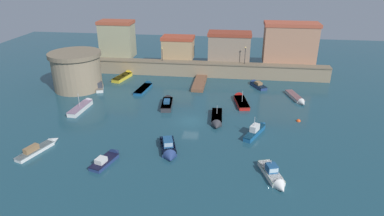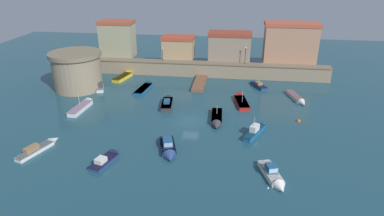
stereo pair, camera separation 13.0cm
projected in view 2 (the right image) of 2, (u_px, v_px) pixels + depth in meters
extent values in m
plane|color=#1E4756|center=(190.00, 121.00, 52.93)|extent=(130.11, 130.11, 0.00)
cube|color=gray|center=(205.00, 70.00, 73.04)|extent=(52.41, 2.22, 2.87)
cube|color=#73644F|center=(205.00, 63.00, 72.42)|extent=(52.41, 2.52, 0.24)
cube|color=gray|center=(118.00, 40.00, 76.49)|extent=(7.36, 4.50, 7.41)
cube|color=#A24932|center=(116.00, 22.00, 74.86)|extent=(7.65, 4.68, 0.70)
cube|color=tan|center=(178.00, 49.00, 75.41)|extent=(6.80, 4.50, 4.30)
cube|color=#AB422B|center=(178.00, 38.00, 74.41)|extent=(7.08, 4.68, 0.70)
cube|color=gray|center=(229.00, 48.00, 73.96)|extent=(8.99, 4.85, 5.47)
cube|color=brown|center=(230.00, 34.00, 72.72)|extent=(9.35, 5.04, 0.70)
cube|color=#AD7B5E|center=(290.00, 44.00, 72.01)|extent=(10.94, 5.01, 7.77)
cube|color=#B24F37|center=(292.00, 24.00, 70.30)|extent=(11.38, 5.21, 0.70)
cylinder|color=gray|center=(77.00, 73.00, 65.22)|extent=(9.11, 9.11, 6.51)
cylinder|color=#776852|center=(75.00, 54.00, 63.75)|extent=(9.84, 9.84, 0.80)
cube|color=brown|center=(200.00, 83.00, 68.42)|extent=(2.32, 9.08, 0.65)
cylinder|color=#513424|center=(206.00, 78.00, 71.03)|extent=(0.20, 0.20, 0.70)
cylinder|color=#513424|center=(205.00, 83.00, 68.28)|extent=(0.20, 0.20, 0.70)
cylinder|color=#513424|center=(203.00, 88.00, 65.53)|extent=(0.20, 0.20, 0.70)
cylinder|color=black|center=(162.00, 55.00, 72.97)|extent=(0.12, 0.12, 2.62)
sphere|color=#F9D172|center=(162.00, 48.00, 72.38)|extent=(0.32, 0.32, 0.32)
cylinder|color=black|center=(245.00, 56.00, 70.67)|extent=(0.12, 0.12, 3.34)
sphere|color=#F9D172|center=(246.00, 48.00, 69.93)|extent=(0.32, 0.32, 0.32)
cube|color=silver|center=(100.00, 88.00, 65.54)|extent=(2.35, 3.61, 0.68)
cone|color=silver|center=(101.00, 85.00, 67.43)|extent=(1.48, 1.30, 1.23)
cube|color=#6E665A|center=(100.00, 87.00, 65.42)|extent=(2.40, 3.69, 0.08)
cube|color=#333842|center=(100.00, 85.00, 65.04)|extent=(1.32, 1.41, 1.04)
cube|color=navy|center=(259.00, 86.00, 66.97)|extent=(3.26, 4.41, 0.58)
cone|color=navy|center=(252.00, 82.00, 69.24)|extent=(1.78, 1.69, 1.39)
cube|color=#0E1F36|center=(259.00, 85.00, 66.87)|extent=(3.32, 4.49, 0.08)
cube|color=olive|center=(259.00, 83.00, 66.85)|extent=(1.57, 1.76, 0.52)
cube|color=#99B7C6|center=(257.00, 82.00, 67.47)|extent=(0.83, 0.48, 0.31)
cube|color=#195689|center=(254.00, 133.00, 48.58)|extent=(3.35, 5.37, 0.75)
cone|color=#195689|center=(263.00, 124.00, 51.15)|extent=(1.55, 1.72, 1.05)
cube|color=#0D3249|center=(255.00, 131.00, 48.44)|extent=(3.42, 5.48, 0.08)
cube|color=silver|center=(255.00, 128.00, 48.17)|extent=(1.54, 1.89, 0.91)
cube|color=#99B7C6|center=(257.00, 126.00, 48.79)|extent=(0.76, 0.41, 0.55)
cylinder|color=#B2B2B7|center=(254.00, 124.00, 47.71)|extent=(0.08, 0.08, 2.26)
cube|color=white|center=(271.00, 173.00, 39.52)|extent=(2.89, 4.97, 0.60)
cone|color=white|center=(281.00, 188.00, 36.84)|extent=(1.79, 1.70, 1.46)
cube|color=#5C805E|center=(271.00, 171.00, 39.42)|extent=(2.95, 5.07, 0.08)
cube|color=navy|center=(271.00, 168.00, 39.16)|extent=(1.49, 1.54, 0.87)
cube|color=#99B7C6|center=(274.00, 171.00, 38.58)|extent=(1.02, 0.37, 0.52)
cylinder|color=#B2B2B7|center=(270.00, 165.00, 39.38)|extent=(0.08, 0.08, 1.30)
cube|color=navy|center=(104.00, 162.00, 41.77)|extent=(2.65, 4.36, 0.53)
cone|color=navy|center=(116.00, 152.00, 43.92)|extent=(1.77, 1.51, 1.52)
cube|color=black|center=(104.00, 160.00, 41.68)|extent=(2.70, 4.45, 0.08)
cube|color=silver|center=(101.00, 160.00, 41.09)|extent=(1.38, 1.51, 0.59)
cube|color=navy|center=(168.00, 146.00, 45.21)|extent=(3.15, 5.09, 0.58)
cone|color=navy|center=(170.00, 158.00, 42.50)|extent=(2.09, 1.78, 1.79)
cube|color=black|center=(168.00, 145.00, 45.11)|extent=(3.22, 5.19, 0.08)
cube|color=navy|center=(168.00, 142.00, 44.80)|extent=(1.69, 2.07, 0.93)
cube|color=#99B7C6|center=(168.00, 145.00, 43.96)|extent=(1.07, 0.37, 0.56)
cube|color=silver|center=(295.00, 96.00, 61.86)|extent=(2.82, 5.71, 0.56)
cone|color=silver|center=(303.00, 104.00, 58.76)|extent=(1.65, 1.70, 1.32)
cube|color=#724F53|center=(295.00, 95.00, 61.77)|extent=(2.88, 5.82, 0.08)
cube|color=white|center=(80.00, 108.00, 56.63)|extent=(1.97, 6.09, 0.80)
cone|color=white|center=(91.00, 100.00, 59.90)|extent=(1.57, 1.50, 1.47)
cube|color=gray|center=(80.00, 106.00, 56.49)|extent=(2.00, 6.21, 0.08)
cylinder|color=#B2B2B7|center=(79.00, 100.00, 55.94)|extent=(0.08, 0.08, 2.29)
cube|color=#333338|center=(217.00, 117.00, 53.53)|extent=(1.86, 5.43, 0.76)
cone|color=#333338|center=(216.00, 126.00, 50.49)|extent=(1.60, 1.47, 1.54)
cube|color=black|center=(217.00, 115.00, 53.39)|extent=(1.90, 5.53, 0.08)
cylinder|color=#B2B2B7|center=(217.00, 110.00, 53.42)|extent=(0.08, 0.08, 1.45)
cube|color=red|center=(242.00, 103.00, 58.98)|extent=(2.81, 5.94, 0.65)
cone|color=red|center=(238.00, 95.00, 62.19)|extent=(1.94, 1.69, 1.72)
cube|color=#4C100A|center=(242.00, 101.00, 58.87)|extent=(2.87, 6.06, 0.08)
cylinder|color=#B2B2B7|center=(242.00, 97.00, 58.13)|extent=(0.08, 0.08, 1.96)
cube|color=#333338|center=(167.00, 105.00, 57.99)|extent=(2.24, 5.20, 0.84)
cone|color=#333338|center=(169.00, 98.00, 60.89)|extent=(1.75, 1.57, 1.60)
cube|color=black|center=(167.00, 103.00, 57.83)|extent=(2.29, 5.30, 0.08)
cube|color=navy|center=(167.00, 101.00, 57.58)|extent=(1.16, 1.64, 0.50)
cube|color=white|center=(35.00, 151.00, 44.16)|extent=(2.89, 5.48, 0.53)
cone|color=white|center=(55.00, 140.00, 46.90)|extent=(1.57, 1.71, 1.19)
cube|color=gray|center=(35.00, 149.00, 44.07)|extent=(2.95, 5.59, 0.08)
cube|color=olive|center=(31.00, 149.00, 43.52)|extent=(1.33, 2.11, 0.69)
cube|color=gold|center=(122.00, 77.00, 71.59)|extent=(2.99, 5.81, 0.75)
cone|color=gold|center=(131.00, 73.00, 74.53)|extent=(1.97, 1.74, 1.70)
cube|color=brown|center=(122.00, 76.00, 71.46)|extent=(3.05, 5.93, 0.08)
cube|color=#195689|center=(143.00, 89.00, 65.33)|extent=(2.34, 6.05, 0.56)
cone|color=#195689|center=(150.00, 83.00, 68.52)|extent=(1.74, 1.58, 1.58)
cube|color=#0B2A4F|center=(143.00, 88.00, 65.24)|extent=(2.39, 6.17, 0.08)
sphere|color=#EA4C19|center=(298.00, 121.00, 52.90)|extent=(0.69, 0.69, 0.69)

